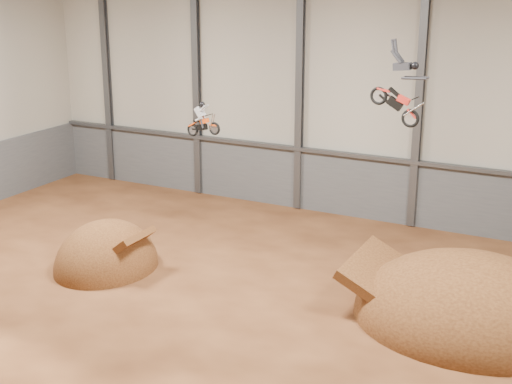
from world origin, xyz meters
The scene contains 12 objects.
floor centered at (0.00, 0.00, 0.00)m, with size 40.00×40.00×0.00m, color #482613.
back_wall centered at (0.00, 15.00, 7.00)m, with size 40.00×0.10×14.00m, color #ADA799.
lower_band_back centered at (0.00, 14.90, 1.75)m, with size 39.80×0.18×3.50m, color #53565B.
steel_rail centered at (0.00, 14.75, 3.55)m, with size 39.80×0.35×0.20m, color #47494F.
steel_column_0 centered at (-16.67, 14.80, 7.00)m, with size 0.40×0.36×13.90m, color #47494F.
steel_column_1 centered at (-10.00, 14.80, 7.00)m, with size 0.40×0.36×13.90m, color #47494F.
steel_column_2 centered at (-3.33, 14.80, 7.00)m, with size 0.40×0.36×13.90m, color #47494F.
steel_column_3 centered at (3.33, 14.80, 7.00)m, with size 0.40×0.36×13.90m, color #47494F.
takeoff_ramp centered at (-7.58, 2.75, 0.00)m, with size 4.49×5.18×4.49m, color #422310.
landing_ramp centered at (8.33, 5.00, 0.00)m, with size 9.05×8.01×5.22m, color #422310.
fmx_rider_a centered at (-4.74, 6.94, 6.56)m, with size 1.91×0.73×1.73m, color #EB4B10, non-canonical shape.
fmx_rider_b centered at (4.63, 5.31, 9.05)m, with size 2.93×0.84×2.51m, color red, non-canonical shape.
Camera 1 is at (12.43, -21.14, 12.93)m, focal length 50.00 mm.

